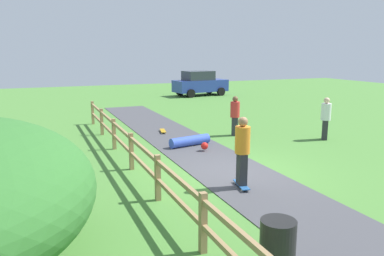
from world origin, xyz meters
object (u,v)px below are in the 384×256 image
trash_bin (277,248)px  skateboard_loose (163,131)px  bystander_red (235,114)px  parked_car_blue (200,83)px  skater_fallen (191,141)px  bystander_white (326,117)px  skater_riding (242,149)px

trash_bin → skateboard_loose: bearing=81.2°
bystander_red → parked_car_blue: bearing=72.0°
skater_fallen → bystander_white: size_ratio=0.98×
skater_riding → skater_fallen: (0.45, 4.49, -0.84)m
skater_riding → bystander_white: (5.77, 3.52, -0.13)m
skater_fallen → parked_car_blue: parked_car_blue is taller
skater_fallen → parked_car_blue: bearing=65.2°
trash_bin → bystander_white: bearing=44.6°
bystander_white → bystander_red: bearing=145.3°
skater_fallen → parked_car_blue: size_ratio=0.37×
trash_bin → bystander_red: bystander_red is taller
bystander_white → parked_car_blue: (1.53, 15.77, 0.04)m
skateboard_loose → bystander_white: (5.51, -3.65, 0.83)m
skater_riding → bystander_white: size_ratio=1.10×
trash_bin → skateboard_loose: size_ratio=1.09×
skateboard_loose → bystander_red: bearing=-32.2°
skateboard_loose → parked_car_blue: 14.05m
bystander_red → trash_bin: bearing=-115.0°
bystander_white → bystander_red: (-2.92, 2.02, -0.02)m
skateboard_loose → skater_fallen: bearing=-85.8°
skateboard_loose → parked_car_blue: parked_car_blue is taller
skateboard_loose → bystander_red: size_ratio=0.51×
trash_bin → skater_riding: bearing=68.4°
skater_fallen → skater_riding: bearing=-95.8°
skateboard_loose → parked_car_blue: bearing=59.8°
skater_fallen → bystander_white: (5.31, -0.96, 0.72)m
bystander_red → parked_car_blue: parked_car_blue is taller
skater_fallen → bystander_red: bystander_red is taller
trash_bin → skater_riding: (1.41, 3.57, 0.59)m
parked_car_blue → bystander_red: bearing=-108.0°
skater_riding → skateboard_loose: skater_riding is taller
skateboard_loose → bystander_white: 6.66m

